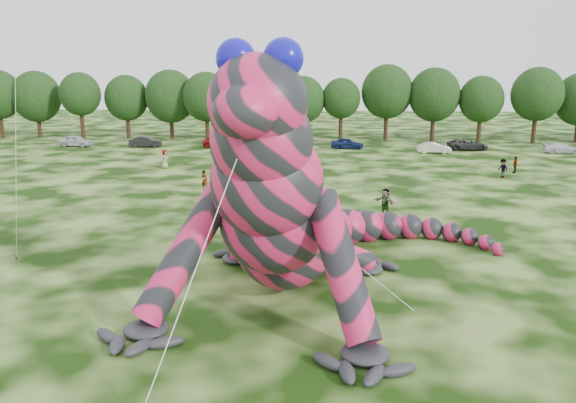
# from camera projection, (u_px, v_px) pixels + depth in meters

# --- Properties ---
(ground) EXTENTS (240.00, 240.00, 0.00)m
(ground) POSITION_uv_depth(u_px,v_px,m) (341.00, 313.00, 22.64)
(ground) COLOR #16330A
(ground) RESTS_ON ground
(inflatable_gecko) EXTENTS (21.16, 23.94, 10.67)m
(inflatable_gecko) POSITION_uv_depth(u_px,v_px,m) (292.00, 167.00, 25.00)
(inflatable_gecko) COLOR #CB1E54
(inflatable_gecko) RESTS_ON ground
(tree_2) EXTENTS (7.04, 6.34, 9.64)m
(tree_2) POSITION_uv_depth(u_px,v_px,m) (37.00, 104.00, 81.63)
(tree_2) COLOR black
(tree_2) RESTS_ON ground
(tree_3) EXTENTS (5.81, 5.23, 9.44)m
(tree_3) POSITION_uv_depth(u_px,v_px,m) (81.00, 106.00, 79.50)
(tree_3) COLOR black
(tree_3) RESTS_ON ground
(tree_4) EXTENTS (6.22, 5.60, 9.06)m
(tree_4) POSITION_uv_depth(u_px,v_px,m) (127.00, 107.00, 80.72)
(tree_4) COLOR black
(tree_4) RESTS_ON ground
(tree_5) EXTENTS (7.16, 6.44, 9.80)m
(tree_5) POSITION_uv_depth(u_px,v_px,m) (171.00, 105.00, 79.91)
(tree_5) COLOR black
(tree_5) RESTS_ON ground
(tree_6) EXTENTS (6.52, 5.86, 9.49)m
(tree_6) POSITION_uv_depth(u_px,v_px,m) (207.00, 107.00, 77.86)
(tree_6) COLOR black
(tree_6) RESTS_ON ground
(tree_7) EXTENTS (6.68, 6.01, 9.48)m
(tree_7) POSITION_uv_depth(u_px,v_px,m) (260.00, 107.00, 77.46)
(tree_7) COLOR black
(tree_7) RESTS_ON ground
(tree_8) EXTENTS (6.14, 5.53, 8.94)m
(tree_8) POSITION_uv_depth(u_px,v_px,m) (303.00, 109.00, 77.28)
(tree_8) COLOR black
(tree_8) RESTS_ON ground
(tree_9) EXTENTS (5.27, 4.74, 8.68)m
(tree_9) POSITION_uv_depth(u_px,v_px,m) (341.00, 110.00, 77.30)
(tree_9) COLOR black
(tree_9) RESTS_ON ground
(tree_10) EXTENTS (7.09, 6.38, 10.50)m
(tree_10) POSITION_uv_depth(u_px,v_px,m) (387.00, 103.00, 77.85)
(tree_10) COLOR black
(tree_10) RESTS_ON ground
(tree_11) EXTENTS (7.01, 6.31, 10.07)m
(tree_11) POSITION_uv_depth(u_px,v_px,m) (434.00, 105.00, 77.08)
(tree_11) COLOR black
(tree_11) RESTS_ON ground
(tree_12) EXTENTS (5.99, 5.39, 8.97)m
(tree_12) POSITION_uv_depth(u_px,v_px,m) (481.00, 109.00, 76.33)
(tree_12) COLOR black
(tree_12) RESTS_ON ground
(tree_13) EXTENTS (6.83, 6.15, 10.13)m
(tree_13) POSITION_uv_depth(u_px,v_px,m) (536.00, 105.00, 75.10)
(tree_13) COLOR black
(tree_13) RESTS_ON ground
(car_0) EXTENTS (4.56, 2.38, 1.48)m
(car_0) POSITION_uv_depth(u_px,v_px,m) (76.00, 141.00, 72.61)
(car_0) COLOR silver
(car_0) RESTS_ON ground
(car_1) EXTENTS (4.35, 2.26, 1.36)m
(car_1) POSITION_uv_depth(u_px,v_px,m) (145.00, 142.00, 71.99)
(car_1) COLOR black
(car_1) RESTS_ON ground
(car_2) EXTENTS (5.27, 2.99, 1.39)m
(car_2) POSITION_uv_depth(u_px,v_px,m) (222.00, 142.00, 71.84)
(car_2) COLOR maroon
(car_2) RESTS_ON ground
(car_3) EXTENTS (4.66, 2.20, 1.31)m
(car_3) POSITION_uv_depth(u_px,v_px,m) (263.00, 144.00, 70.20)
(car_3) COLOR silver
(car_3) RESTS_ON ground
(car_4) EXTENTS (4.29, 2.38, 1.38)m
(car_4) POSITION_uv_depth(u_px,v_px,m) (347.00, 143.00, 70.59)
(car_4) COLOR #111E4F
(car_4) RESTS_ON ground
(car_5) EXTENTS (3.93, 1.40, 1.29)m
(car_5) POSITION_uv_depth(u_px,v_px,m) (434.00, 148.00, 66.67)
(car_5) COLOR beige
(car_5) RESTS_ON ground
(car_6) EXTENTS (4.99, 2.44, 1.37)m
(car_6) POSITION_uv_depth(u_px,v_px,m) (468.00, 144.00, 69.44)
(car_6) COLOR #2A2A2D
(car_6) RESTS_ON ground
(car_7) EXTENTS (4.46, 2.15, 1.25)m
(car_7) POSITION_uv_depth(u_px,v_px,m) (562.00, 148.00, 66.46)
(car_7) COLOR silver
(car_7) RESTS_ON ground
(spectator_1) EXTENTS (0.96, 0.79, 1.80)m
(spectator_1) POSITION_uv_depth(u_px,v_px,m) (305.00, 179.00, 45.95)
(spectator_1) COLOR gray
(spectator_1) RESTS_ON ground
(spectator_2) EXTENTS (1.09, 1.29, 1.73)m
(spectator_2) POSITION_uv_depth(u_px,v_px,m) (503.00, 168.00, 51.26)
(spectator_2) COLOR gray
(spectator_2) RESTS_ON ground
(spectator_3) EXTENTS (0.45, 0.96, 1.60)m
(spectator_3) POSITION_uv_depth(u_px,v_px,m) (515.00, 165.00, 53.68)
(spectator_3) COLOR gray
(spectator_3) RESTS_ON ground
(spectator_5) EXTENTS (1.63, 1.63, 1.89)m
(spectator_5) POSITION_uv_depth(u_px,v_px,m) (385.00, 202.00, 37.61)
(spectator_5) COLOR gray
(spectator_5) RESTS_ON ground
(spectator_0) EXTENTS (0.73, 0.67, 1.68)m
(spectator_0) POSITION_uv_depth(u_px,v_px,m) (204.00, 180.00, 45.89)
(spectator_0) COLOR gray
(spectator_0) RESTS_ON ground
(spectator_4) EXTENTS (0.95, 1.10, 1.89)m
(spectator_4) POSITION_uv_depth(u_px,v_px,m) (165.00, 159.00, 56.11)
(spectator_4) COLOR gray
(spectator_4) RESTS_ON ground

